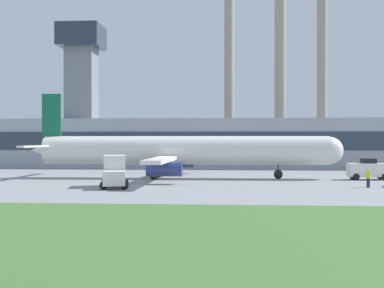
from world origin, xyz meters
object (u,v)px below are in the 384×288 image
at_px(airplane, 181,151).
at_px(baggage_truck, 115,172).
at_px(pushback_tug, 368,170).
at_px(ground_crew_person, 368,178).

bearing_deg(airplane, baggage_truck, -112.90).
bearing_deg(pushback_tug, baggage_truck, -156.43).
bearing_deg(baggage_truck, pushback_tug, 23.57).
bearing_deg(ground_crew_person, baggage_truck, -176.87).
relative_size(pushback_tug, ground_crew_person, 2.53).
bearing_deg(ground_crew_person, pushback_tug, 76.01).
bearing_deg(pushback_tug, ground_crew_person, -103.99).
height_order(pushback_tug, baggage_truck, baggage_truck).
distance_m(pushback_tug, baggage_truck, 26.67).
height_order(pushback_tug, ground_crew_person, pushback_tug).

